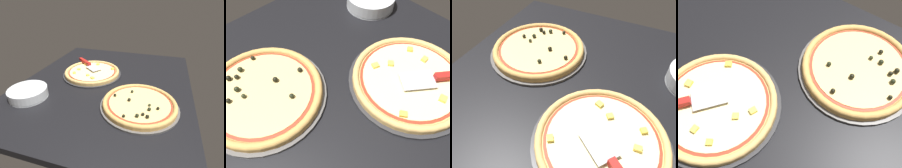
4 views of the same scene
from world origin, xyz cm
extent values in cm
cube|color=black|center=(0.00, 0.00, -1.80)|extent=(126.83, 106.75, 3.60)
cylinder|color=#2D2D30|center=(-8.21, -13.11, 0.50)|extent=(40.92, 40.92, 1.00)
cylinder|color=#DBAD60|center=(-8.21, -13.11, 1.77)|extent=(38.46, 38.46, 1.54)
torus|color=#DBAD60|center=(-8.21, -13.11, 2.54)|extent=(38.46, 38.46, 2.17)
cylinder|color=maroon|center=(-8.21, -13.11, 2.61)|extent=(33.43, 33.43, 0.15)
cylinder|color=beige|center=(-8.21, -13.11, 2.74)|extent=(31.54, 31.54, 0.40)
cube|color=#F4D64C|center=(-7.00, -22.95, 3.46)|extent=(1.87, 2.32, 1.04)
cube|color=#F4D64C|center=(0.00, -12.88, 3.46)|extent=(2.61, 2.64, 1.04)
cube|color=#F4D64C|center=(-17.25, -22.15, 3.46)|extent=(1.89, 2.32, 1.04)
cube|color=#F4D64C|center=(-19.99, -13.09, 3.46)|extent=(2.50, 2.66, 1.04)
cube|color=yellow|center=(-14.73, -0.01, 3.46)|extent=(2.79, 2.69, 1.04)
cube|color=#F4D64C|center=(3.04, -8.39, 3.46)|extent=(2.58, 2.75, 1.04)
cube|color=yellow|center=(-0.68, -23.28, 3.46)|extent=(2.51, 2.50, 1.04)
cylinder|color=#565451|center=(21.30, 25.14, 0.50)|extent=(40.74, 40.74, 1.00)
cylinder|color=tan|center=(21.30, 25.14, 1.79)|extent=(38.29, 38.29, 1.58)
torus|color=tan|center=(21.30, 25.14, 2.58)|extent=(38.29, 38.29, 2.32)
cylinder|color=#A33823|center=(21.30, 25.14, 2.65)|extent=(33.28, 33.28, 0.15)
cylinder|color=#E5C67A|center=(21.30, 25.14, 2.78)|extent=(31.40, 31.40, 0.40)
sphere|color=black|center=(21.53, 19.81, 3.85)|extent=(1.74, 1.74, 1.74)
sphere|color=black|center=(26.77, 30.67, 3.83)|extent=(1.70, 1.70, 1.70)
sphere|color=black|center=(19.31, 11.52, 3.78)|extent=(1.60, 1.60, 1.60)
sphere|color=black|center=(33.23, 25.84, 3.84)|extent=(1.72, 1.72, 1.72)
sphere|color=black|center=(32.56, 30.46, 3.85)|extent=(1.74, 1.74, 1.74)
sphere|color=black|center=(12.84, 19.75, 3.76)|extent=(1.55, 1.55, 1.55)
sphere|color=black|center=(35.00, 20.03, 3.70)|extent=(1.44, 1.44, 1.44)
sphere|color=black|center=(31.30, 28.27, 3.75)|extent=(1.54, 1.54, 1.54)
sphere|color=#282D19|center=(23.15, 30.43, 3.67)|extent=(1.37, 1.37, 1.37)
sphere|color=black|center=(24.79, 34.65, 3.74)|extent=(1.53, 1.53, 1.53)
cube|color=#B7B7BC|center=(-10.72, -12.96, 4.10)|extent=(12.27, 12.97, 0.24)
cylinder|color=silver|center=(29.58, -36.45, 0.35)|extent=(21.12, 21.12, 0.70)
cylinder|color=silver|center=(29.58, -36.45, 1.05)|extent=(21.12, 21.12, 0.70)
cylinder|color=silver|center=(29.58, -36.45, 1.75)|extent=(21.12, 21.12, 0.70)
cylinder|color=silver|center=(29.58, -36.45, 2.45)|extent=(21.12, 21.12, 0.70)
cylinder|color=silver|center=(29.58, -36.45, 3.15)|extent=(21.12, 21.12, 0.70)
camera|label=1|loc=(96.37, 32.74, 54.67)|focal=28.00mm
camera|label=2|loc=(-22.93, 34.46, 60.34)|focal=35.00mm
camera|label=3|loc=(-41.57, -17.50, 58.21)|focal=35.00mm
camera|label=4|loc=(32.03, -29.37, 75.73)|focal=42.00mm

